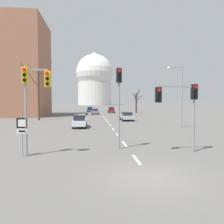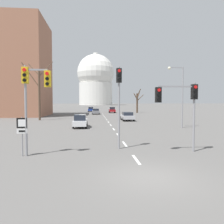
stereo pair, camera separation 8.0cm
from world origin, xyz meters
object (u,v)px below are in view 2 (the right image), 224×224
(traffic_signal_near_right, at_px, (181,99))
(sedan_near_right, at_px, (91,109))
(sedan_far_left, at_px, (112,110))
(street_lamp_right, at_px, (180,90))
(sedan_near_left, at_px, (80,121))
(sedan_mid_centre, at_px, (96,111))
(traffic_signal_centre_tall, at_px, (119,92))
(route_sign_post, at_px, (22,130))
(sedan_far_right, at_px, (127,116))
(traffic_signal_near_left, at_px, (33,88))

(traffic_signal_near_right, relative_size, sedan_near_right, 0.97)
(sedan_far_left, bearing_deg, street_lamp_right, -82.24)
(sedan_near_left, relative_size, sedan_mid_centre, 1.01)
(traffic_signal_near_right, height_order, sedan_near_right, traffic_signal_near_right)
(traffic_signal_centre_tall, bearing_deg, route_sign_post, -165.40)
(sedan_near_right, relative_size, sedan_far_right, 1.02)
(sedan_mid_centre, height_order, sedan_far_left, sedan_far_left)
(sedan_far_left, bearing_deg, traffic_signal_near_right, -89.83)
(traffic_signal_near_left, height_order, street_lamp_right, street_lamp_right)
(traffic_signal_near_left, height_order, sedan_near_right, traffic_signal_near_left)
(street_lamp_right, xyz_separation_m, sedan_near_left, (-12.14, 1.71, -3.82))
(traffic_signal_centre_tall, height_order, street_lamp_right, street_lamp_right)
(traffic_signal_near_right, height_order, sedan_mid_centre, traffic_signal_near_right)
(route_sign_post, height_order, sedan_near_left, route_sign_post)
(street_lamp_right, distance_m, sedan_far_left, 37.85)
(traffic_signal_near_left, bearing_deg, sedan_near_right, 87.31)
(sedan_near_left, height_order, sedan_near_right, sedan_near_left)
(traffic_signal_centre_tall, distance_m, sedan_near_right, 56.22)
(route_sign_post, relative_size, sedan_near_right, 0.51)
(traffic_signal_centre_tall, xyz_separation_m, sedan_far_right, (4.04, 22.07, -3.09))
(route_sign_post, height_order, sedan_mid_centre, route_sign_post)
(traffic_signal_near_right, bearing_deg, street_lamp_right, 68.37)
(traffic_signal_centre_tall, height_order, sedan_near_left, traffic_signal_centre_tall)
(traffic_signal_near_left, xyz_separation_m, sedan_near_right, (2.70, 57.58, -3.25))
(route_sign_post, bearing_deg, traffic_signal_near_right, 1.75)
(sedan_far_left, bearing_deg, route_sign_post, -100.86)
(street_lamp_right, distance_m, sedan_near_right, 46.43)
(sedan_mid_centre, distance_m, sedan_far_right, 20.45)
(traffic_signal_near_left, relative_size, sedan_mid_centre, 1.17)
(traffic_signal_near_right, relative_size, route_sign_post, 1.91)
(traffic_signal_near_right, bearing_deg, sedan_near_right, 96.36)
(traffic_signal_centre_tall, relative_size, sedan_near_left, 1.21)
(traffic_signal_near_left, xyz_separation_m, traffic_signal_near_right, (9.09, 0.26, -0.68))
(traffic_signal_near_right, bearing_deg, sedan_near_left, 116.96)
(traffic_signal_centre_tall, distance_m, street_lamp_right, 14.25)
(sedan_near_left, bearing_deg, sedan_far_left, 78.79)
(street_lamp_right, bearing_deg, traffic_signal_near_right, -111.63)
(traffic_signal_near_right, bearing_deg, sedan_far_right, 89.50)
(traffic_signal_near_right, bearing_deg, sedan_mid_centre, 96.56)
(sedan_near_left, relative_size, sedan_far_right, 1.02)
(street_lamp_right, distance_m, sedan_far_right, 12.46)
(traffic_signal_near_right, bearing_deg, route_sign_post, -178.25)
(street_lamp_right, relative_size, sedan_mid_centre, 1.64)
(traffic_signal_centre_tall, bearing_deg, street_lamp_right, 51.94)
(traffic_signal_near_right, distance_m, sedan_far_right, 23.46)
(sedan_near_left, height_order, sedan_mid_centre, sedan_near_left)
(traffic_signal_near_left, xyz_separation_m, sedan_mid_centre, (4.13, 43.37, -3.26))
(street_lamp_right, xyz_separation_m, sedan_far_right, (-4.73, 10.87, -3.85))
(traffic_signal_near_left, relative_size, sedan_far_right, 1.19)
(traffic_signal_near_left, height_order, traffic_signal_centre_tall, traffic_signal_centre_tall)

